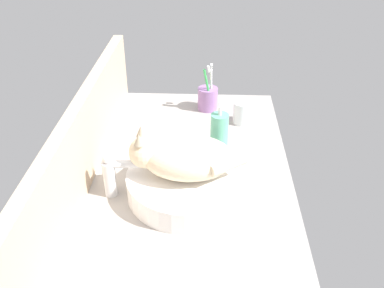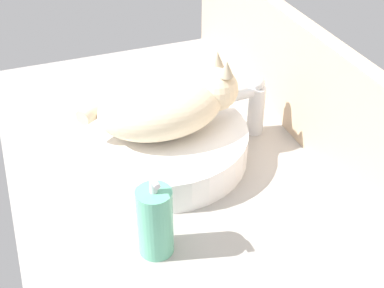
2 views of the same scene
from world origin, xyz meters
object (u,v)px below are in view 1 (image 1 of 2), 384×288
Objects in this scene: faucet at (113,173)px; water_glass at (242,114)px; toothbrush_cup at (208,98)px; cat at (183,157)px; soap_dispenser at (219,132)px; sink_basin at (188,183)px.

faucet is 1.65× the size of water_glass.
faucet is 0.73× the size of toothbrush_cup.
cat is at bearing 173.33° from toothbrush_cup.
soap_dispenser is 1.94× the size of water_glass.
toothbrush_cup reaches higher than sink_basin.
sink_basin is 45.93cm from water_glass.
water_glass is at bearing -25.51° from soap_dispenser.
sink_basin is at bearing 174.78° from toothbrush_cup.
soap_dispenser is at bearing -49.03° from faucet.
soap_dispenser is 0.85× the size of toothbrush_cup.
sink_basin is at bearing 159.81° from soap_dispenser.
soap_dispenser is 20.36cm from water_glass.
faucet is 0.85× the size of soap_dispenser.
water_glass is at bearing -24.03° from cat.
cat reaches higher than sink_basin.
toothbrush_cup is (52.92, -6.19, -7.68)cm from cat.
cat is at bearing 155.97° from water_glass.
water_glass is (42.53, -18.96, -8.83)cm from cat.
cat is 2.38× the size of faucet.
sink_basin is 26.01cm from soap_dispenser.
soap_dispenser is (24.33, -10.28, -5.94)cm from cat.
sink_basin is 1.08× the size of cat.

